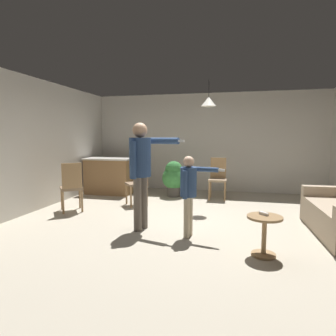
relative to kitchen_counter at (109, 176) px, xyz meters
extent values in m
plane|color=#B2A893|center=(2.45, -2.09, -0.48)|extent=(7.68, 7.68, 0.00)
cube|color=beige|center=(2.45, 1.11, 0.87)|extent=(6.40, 0.10, 2.70)
cube|color=beige|center=(-0.75, -2.09, 0.87)|extent=(0.10, 6.40, 2.70)
cube|color=tan|center=(4.89, -1.39, -0.16)|extent=(0.86, 0.21, 0.63)
cylinder|color=#99754C|center=(4.56, -1.41, -0.45)|extent=(0.05, 0.05, 0.06)
cube|color=olive|center=(0.00, 0.00, -0.02)|extent=(1.20, 0.60, 0.91)
cube|color=beige|center=(0.00, 0.00, 0.45)|extent=(1.26, 0.66, 0.04)
cylinder|color=#99754C|center=(3.65, -3.28, 0.03)|extent=(0.44, 0.44, 0.03)
cylinder|color=#99754C|center=(3.65, -3.28, -0.23)|extent=(0.06, 0.06, 0.49)
cylinder|color=#99754C|center=(3.65, -3.28, -0.46)|extent=(0.31, 0.31, 0.03)
cylinder|color=#60564C|center=(1.80, -2.55, -0.04)|extent=(0.13, 0.13, 0.88)
cylinder|color=#60564C|center=(1.75, -2.72, -0.04)|extent=(0.13, 0.13, 0.88)
cylinder|color=navy|center=(1.78, -2.64, 0.71)|extent=(0.35, 0.35, 0.62)
sphere|color=tan|center=(1.78, -2.64, 1.14)|extent=(0.24, 0.24, 0.24)
cylinder|color=navy|center=(2.11, -2.52, 0.97)|extent=(0.59, 0.25, 0.10)
cube|color=white|center=(2.42, -2.60, 0.97)|extent=(0.13, 0.07, 0.04)
cylinder|color=navy|center=(1.73, -2.83, 0.68)|extent=(0.10, 0.10, 0.58)
cylinder|color=tan|center=(2.60, -2.73, -0.17)|extent=(0.09, 0.09, 0.62)
cylinder|color=tan|center=(2.58, -2.86, -0.17)|extent=(0.09, 0.09, 0.62)
cylinder|color=navy|center=(2.59, -2.79, 0.36)|extent=(0.25, 0.25, 0.44)
sphere|color=#D8AD8C|center=(2.59, -2.79, 0.67)|extent=(0.17, 0.17, 0.17)
cylinder|color=navy|center=(2.82, -2.70, 0.55)|extent=(0.42, 0.15, 0.07)
cube|color=white|center=(3.05, -2.74, 0.55)|extent=(0.13, 0.06, 0.04)
cylinder|color=navy|center=(2.56, -2.93, 0.34)|extent=(0.07, 0.07, 0.41)
cylinder|color=#99754C|center=(-0.01, -2.10, -0.25)|extent=(0.04, 0.04, 0.45)
cylinder|color=#99754C|center=(0.28, -1.88, -0.25)|extent=(0.04, 0.04, 0.45)
cylinder|color=#99754C|center=(-0.23, -1.82, -0.25)|extent=(0.04, 0.04, 0.45)
cylinder|color=#99754C|center=(0.06, -1.60, -0.25)|extent=(0.04, 0.04, 0.45)
cube|color=#7F664C|center=(0.03, -1.85, 0.00)|extent=(0.59, 0.59, 0.05)
cube|color=#99754C|center=(0.14, -2.00, 0.27)|extent=(0.32, 0.26, 0.50)
cylinder|color=#99754C|center=(3.03, 0.12, -0.25)|extent=(0.04, 0.04, 0.45)
cylinder|color=#99754C|center=(2.67, 0.11, -0.25)|extent=(0.04, 0.04, 0.45)
cylinder|color=#99754C|center=(3.03, -0.24, -0.25)|extent=(0.04, 0.04, 0.45)
cylinder|color=#99754C|center=(2.67, -0.25, -0.25)|extent=(0.04, 0.04, 0.45)
cube|color=#997F60|center=(2.85, -0.07, 0.00)|extent=(0.42, 0.42, 0.05)
cube|color=#99754C|center=(2.85, 0.12, 0.27)|extent=(0.38, 0.04, 0.50)
cylinder|color=#99754C|center=(1.39, -1.10, -0.25)|extent=(0.04, 0.04, 0.45)
cylinder|color=#99754C|center=(1.18, -0.81, -0.25)|extent=(0.04, 0.04, 0.45)
cylinder|color=#99754C|center=(1.11, -1.32, -0.25)|extent=(0.04, 0.04, 0.45)
cylinder|color=#99754C|center=(0.89, -1.03, -0.25)|extent=(0.04, 0.04, 0.45)
cube|color=#7F664C|center=(1.14, -1.06, 0.00)|extent=(0.59, 0.59, 0.05)
cube|color=#99754C|center=(1.29, -0.95, 0.27)|extent=(0.26, 0.33, 0.50)
cylinder|color=#4C4742|center=(1.75, 0.04, -0.34)|extent=(0.34, 0.34, 0.27)
sphere|color=#387F3D|center=(1.75, 0.04, 0.00)|extent=(0.59, 0.59, 0.59)
sphere|color=#387F3D|center=(1.75, 0.04, 0.20)|extent=(0.44, 0.44, 0.44)
cube|color=white|center=(3.64, -3.23, 0.06)|extent=(0.12, 0.12, 0.04)
cone|color=silver|center=(2.68, -0.80, 1.77)|extent=(0.32, 0.32, 0.20)
cylinder|color=black|center=(2.68, -0.80, 2.04)|extent=(0.01, 0.01, 0.36)
camera|label=1|loc=(3.28, -7.01, 1.04)|focal=30.82mm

